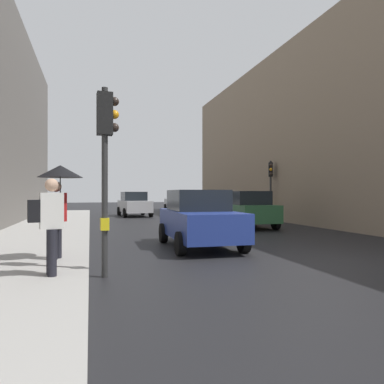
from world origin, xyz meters
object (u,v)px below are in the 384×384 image
object	(u,v)px
car_blue_van	(199,218)
traffic_light_mid_street	(271,180)
pedestrian_with_umbrella	(59,185)
car_silver_hatchback	(134,204)
pedestrian_with_black_backpack	(49,220)
traffic_light_near_left	(106,146)
car_white_compact	(178,202)
car_green_estate	(247,209)

from	to	relation	value
car_blue_van	traffic_light_mid_street	bearing A→B (deg)	51.32
car_blue_van	pedestrian_with_umbrella	world-z (taller)	pedestrian_with_umbrella
car_blue_van	car_silver_hatchback	bearing A→B (deg)	90.62
car_silver_hatchback	pedestrian_with_black_backpack	size ratio (longest dim) A/B	2.44
pedestrian_with_black_backpack	pedestrian_with_umbrella	bearing A→B (deg)	88.72
traffic_light_near_left	car_silver_hatchback	bearing A→B (deg)	81.77
traffic_light_near_left	car_blue_van	world-z (taller)	traffic_light_near_left
car_white_compact	pedestrian_with_black_backpack	xyz separation A→B (m)	(-8.58, -25.85, 0.29)
car_green_estate	car_silver_hatchback	bearing A→B (deg)	112.46
car_silver_hatchback	car_white_compact	bearing A→B (deg)	52.84
traffic_light_mid_street	car_silver_hatchback	world-z (taller)	traffic_light_mid_street
car_silver_hatchback	car_blue_van	distance (m)	15.82
pedestrian_with_umbrella	car_blue_van	bearing A→B (deg)	26.90
car_silver_hatchback	car_green_estate	xyz separation A→B (m)	(4.24, -10.26, 0.00)
car_white_compact	traffic_light_mid_street	bearing A→B (deg)	-79.39
traffic_light_near_left	pedestrian_with_umbrella	distance (m)	1.90
car_green_estate	car_white_compact	size ratio (longest dim) A/B	1.01
traffic_light_mid_street	car_silver_hatchback	size ratio (longest dim) A/B	0.83
traffic_light_mid_street	car_blue_van	bearing A→B (deg)	-128.68
traffic_light_mid_street	car_blue_van	world-z (taller)	traffic_light_mid_street
traffic_light_mid_street	pedestrian_with_black_backpack	world-z (taller)	traffic_light_mid_street
traffic_light_near_left	car_green_estate	world-z (taller)	traffic_light_near_left
traffic_light_near_left	car_green_estate	bearing A→B (deg)	52.00
traffic_light_mid_street	pedestrian_with_black_backpack	distance (m)	16.81
car_silver_hatchback	pedestrian_with_umbrella	world-z (taller)	pedestrian_with_umbrella
car_blue_van	pedestrian_with_umbrella	distance (m)	4.52
car_green_estate	pedestrian_with_umbrella	bearing A→B (deg)	-136.68
traffic_light_mid_street	car_blue_van	distance (m)	11.45
traffic_light_near_left	car_green_estate	size ratio (longest dim) A/B	0.88
traffic_light_near_left	pedestrian_with_black_backpack	size ratio (longest dim) A/B	2.12
pedestrian_with_black_backpack	car_white_compact	bearing A→B (deg)	71.63
car_green_estate	pedestrian_with_umbrella	world-z (taller)	pedestrian_with_umbrella
car_silver_hatchback	pedestrian_with_umbrella	bearing A→B (deg)	-101.95
traffic_light_mid_street	car_green_estate	world-z (taller)	traffic_light_mid_street
traffic_light_mid_street	pedestrian_with_umbrella	bearing A→B (deg)	-135.46
car_green_estate	pedestrian_with_black_backpack	size ratio (longest dim) A/B	2.41
car_blue_van	pedestrian_with_umbrella	xyz separation A→B (m)	(-3.94, -2.00, 0.96)
traffic_light_mid_street	car_blue_van	xyz separation A→B (m)	(-7.09, -8.85, -1.59)
car_blue_van	pedestrian_with_umbrella	size ratio (longest dim) A/B	1.98
traffic_light_near_left	car_green_estate	xyz separation A→B (m)	(7.03, 8.99, -1.71)
traffic_light_mid_street	pedestrian_with_black_backpack	size ratio (longest dim) A/B	2.02
traffic_light_mid_street	car_green_estate	bearing A→B (deg)	-132.45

